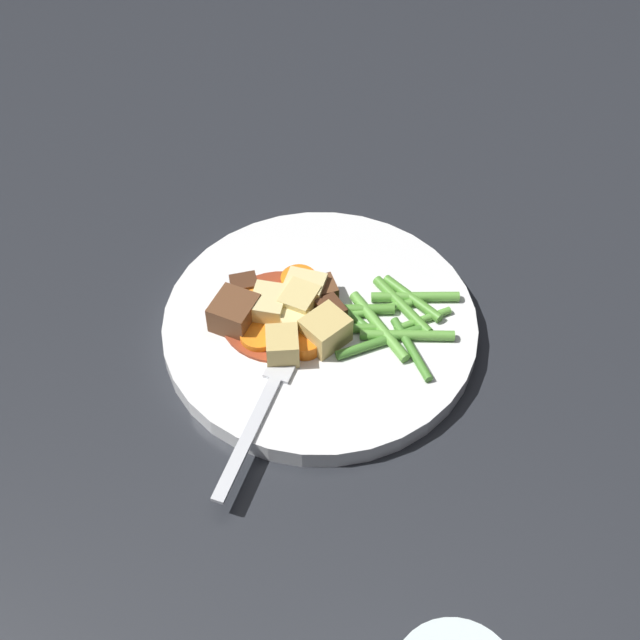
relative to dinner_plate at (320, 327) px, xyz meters
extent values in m
plane|color=#26282D|center=(0.00, 0.00, -0.01)|extent=(3.00, 3.00, 0.00)
cylinder|color=white|center=(0.00, 0.00, 0.00)|extent=(0.27, 0.27, 0.02)
cylinder|color=#93381E|center=(0.03, 0.00, 0.01)|extent=(0.10, 0.10, 0.00)
cylinder|color=orange|center=(0.04, -0.01, 0.02)|extent=(0.03, 0.03, 0.01)
cylinder|color=orange|center=(0.01, 0.03, 0.02)|extent=(0.03, 0.03, 0.01)
cylinder|color=orange|center=(0.07, -0.01, 0.02)|extent=(0.04, 0.04, 0.01)
cylinder|color=orange|center=(0.02, -0.03, 0.02)|extent=(0.04, 0.04, 0.01)
cylinder|color=orange|center=(0.05, 0.03, 0.01)|extent=(0.04, 0.04, 0.01)
cube|color=#E5CC7A|center=(0.02, -0.01, 0.02)|extent=(0.04, 0.04, 0.03)
cube|color=#EAD68C|center=(0.04, 0.00, 0.02)|extent=(0.03, 0.04, 0.02)
cube|color=#EAD68C|center=(0.02, -0.02, 0.02)|extent=(0.04, 0.03, 0.02)
cube|color=#DBBC6B|center=(-0.01, 0.02, 0.02)|extent=(0.05, 0.05, 0.03)
cube|color=#EAD68C|center=(0.02, 0.01, 0.02)|extent=(0.03, 0.04, 0.02)
cube|color=#DBBC6B|center=(0.03, 0.04, 0.02)|extent=(0.03, 0.03, 0.02)
cube|color=brown|center=(0.07, 0.01, 0.02)|extent=(0.04, 0.04, 0.03)
cube|color=#4C2B19|center=(0.07, -0.02, 0.02)|extent=(0.03, 0.02, 0.02)
cube|color=brown|center=(0.00, -0.02, 0.02)|extent=(0.03, 0.03, 0.02)
cube|color=#4C2B19|center=(-0.01, 0.00, 0.02)|extent=(0.03, 0.03, 0.02)
cylinder|color=#599E38|center=(-0.08, -0.03, 0.01)|extent=(0.05, 0.05, 0.01)
cylinder|color=#4C8E33|center=(-0.08, 0.03, 0.01)|extent=(0.04, 0.06, 0.01)
cylinder|color=#599E38|center=(-0.07, -0.02, 0.01)|extent=(0.05, 0.06, 0.01)
cylinder|color=#4C8E33|center=(-0.02, -0.01, 0.01)|extent=(0.05, 0.04, 0.01)
cylinder|color=#66AD42|center=(-0.07, 0.01, 0.01)|extent=(0.08, 0.02, 0.01)
cylinder|color=#4C8E33|center=(-0.05, 0.02, 0.01)|extent=(0.07, 0.04, 0.01)
cylinder|color=#66AD42|center=(-0.09, -0.01, 0.01)|extent=(0.05, 0.03, 0.01)
cylinder|color=#599E38|center=(-0.02, 0.01, 0.01)|extent=(0.06, 0.02, 0.01)
cylinder|color=#599E38|center=(-0.03, -0.01, 0.01)|extent=(0.07, 0.02, 0.01)
cylinder|color=#66AD42|center=(-0.05, 0.01, 0.01)|extent=(0.05, 0.07, 0.01)
cylinder|color=#66AD42|center=(-0.04, -0.01, 0.01)|extent=(0.08, 0.04, 0.01)
cylinder|color=#66AD42|center=(-0.08, -0.03, 0.01)|extent=(0.08, 0.02, 0.01)
cube|color=silver|center=(0.04, 0.12, 0.01)|extent=(0.04, 0.11, 0.00)
cube|color=silver|center=(0.03, 0.06, 0.01)|extent=(0.03, 0.02, 0.00)
cylinder|color=silver|center=(0.01, 0.03, 0.01)|extent=(0.01, 0.04, 0.00)
cylinder|color=silver|center=(0.02, 0.03, 0.01)|extent=(0.01, 0.04, 0.00)
cylinder|color=silver|center=(0.02, 0.03, 0.01)|extent=(0.01, 0.04, 0.00)
cylinder|color=silver|center=(0.03, 0.03, 0.01)|extent=(0.01, 0.04, 0.00)
camera|label=1|loc=(-0.05, 0.49, 0.59)|focal=50.92mm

